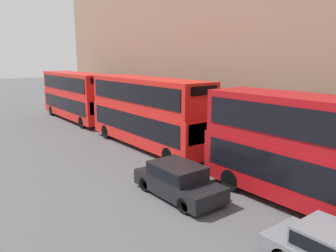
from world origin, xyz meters
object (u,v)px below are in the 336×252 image
at_px(bus_leading, 325,152).
at_px(bus_second_in_queue, 147,110).
at_px(bus_third_in_queue, 76,94).
at_px(pedestrian, 130,119).
at_px(car_hatchback, 178,179).

height_order(bus_leading, bus_second_in_queue, bus_second_in_queue).
relative_size(bus_leading, bus_third_in_queue, 0.93).
bearing_deg(bus_second_in_queue, bus_leading, -90.00).
distance_m(bus_leading, bus_third_in_queue, 24.13).
bearing_deg(pedestrian, car_hatchback, -112.85).
distance_m(bus_third_in_queue, car_hatchback, 19.97).
relative_size(car_hatchback, pedestrian, 2.65).
height_order(bus_leading, pedestrian, bus_leading).
height_order(bus_second_in_queue, car_hatchback, bus_second_in_queue).
bearing_deg(bus_third_in_queue, car_hatchback, -99.84).
bearing_deg(bus_third_in_queue, pedestrian, -69.44).
xyz_separation_m(bus_leading, bus_second_in_queue, (-0.00, 11.96, 0.07)).
height_order(car_hatchback, pedestrian, pedestrian).
relative_size(bus_second_in_queue, car_hatchback, 2.54).
xyz_separation_m(bus_leading, car_hatchback, (-3.40, 4.53, -1.70)).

